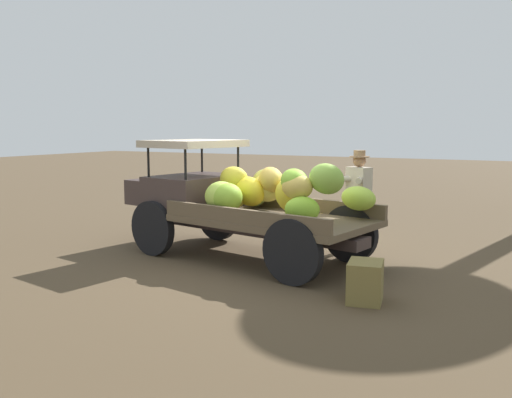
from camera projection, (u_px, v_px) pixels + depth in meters
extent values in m
plane|color=brown|center=(258.00, 261.00, 8.72)|extent=(60.00, 60.00, 0.00)
cube|color=#40312F|center=(251.00, 228.00, 8.77)|extent=(4.01, 1.17, 0.16)
cylinder|color=black|center=(153.00, 228.00, 9.04)|extent=(0.92, 0.31, 0.91)
cylinder|color=black|center=(218.00, 216.00, 10.29)|extent=(0.92, 0.31, 0.91)
cylinder|color=black|center=(292.00, 252.00, 7.33)|extent=(0.92, 0.31, 0.91)
cylinder|color=black|center=(350.00, 234.00, 8.57)|extent=(0.92, 0.31, 0.91)
cube|color=brown|center=(274.00, 220.00, 8.47)|extent=(3.27, 2.24, 0.10)
cube|color=brown|center=(241.00, 216.00, 7.83)|extent=(2.96, 0.63, 0.22)
cube|color=brown|center=(302.00, 204.00, 9.07)|extent=(2.96, 0.63, 0.22)
cube|color=#40312F|center=(195.00, 191.00, 9.47)|extent=(1.36, 1.70, 0.55)
cube|color=#40312F|center=(160.00, 191.00, 10.03)|extent=(0.88, 1.18, 0.44)
cylinder|color=black|center=(148.00, 160.00, 9.17)|extent=(0.04, 0.04, 0.55)
cylinder|color=black|center=(202.00, 157.00, 10.17)|extent=(0.04, 0.04, 0.55)
cylinder|color=black|center=(185.00, 163.00, 8.63)|extent=(0.04, 0.04, 0.55)
cylinder|color=black|center=(238.00, 159.00, 9.63)|extent=(0.04, 0.04, 0.55)
cube|color=#C1B19B|center=(194.00, 144.00, 9.36)|extent=(1.48, 1.72, 0.12)
ellipsoid|color=yellow|center=(249.00, 191.00, 8.81)|extent=(0.82, 0.80, 0.62)
ellipsoid|color=#8AC02E|center=(302.00, 210.00, 7.69)|extent=(0.65, 0.65, 0.49)
ellipsoid|color=gold|center=(271.00, 180.00, 8.69)|extent=(0.76, 0.77, 0.51)
ellipsoid|color=#8AB732|center=(227.00, 197.00, 8.36)|extent=(0.74, 0.74, 0.50)
ellipsoid|color=gold|center=(234.00, 179.00, 8.88)|extent=(0.54, 0.52, 0.49)
ellipsoid|color=#8EBD44|center=(326.00, 179.00, 7.72)|extent=(0.69, 0.69, 0.58)
ellipsoid|color=#B0D34C|center=(222.00, 197.00, 8.44)|extent=(0.64, 0.70, 0.63)
ellipsoid|color=#86BE33|center=(294.00, 181.00, 7.99)|extent=(0.74, 0.74, 0.50)
ellipsoid|color=yellow|center=(289.00, 196.00, 8.31)|extent=(0.72, 0.70, 0.61)
ellipsoid|color=gold|center=(229.00, 197.00, 8.94)|extent=(0.72, 0.64, 0.50)
ellipsoid|color=gold|center=(297.00, 187.00, 7.88)|extent=(0.63, 0.56, 0.38)
ellipsoid|color=#A6CA3F|center=(358.00, 198.00, 8.18)|extent=(0.77, 0.70, 0.43)
ellipsoid|color=#BFBC50|center=(268.00, 184.00, 9.22)|extent=(0.70, 0.63, 0.62)
ellipsoid|color=gold|center=(268.00, 187.00, 8.79)|extent=(0.54, 0.53, 0.59)
ellipsoid|color=#89AE43|center=(256.00, 194.00, 9.34)|extent=(0.75, 0.75, 0.54)
cylinder|color=#AFB3A4|center=(363.00, 227.00, 9.31)|extent=(0.15, 0.15, 0.86)
cylinder|color=#AFB3A4|center=(352.00, 225.00, 9.51)|extent=(0.15, 0.15, 0.86)
cube|color=#BFB5A0|center=(359.00, 184.00, 9.32)|extent=(0.46, 0.39, 0.58)
cylinder|color=#BFB5A0|center=(359.00, 180.00, 9.17)|extent=(0.19, 0.41, 0.10)
cylinder|color=#BFB5A0|center=(350.00, 179.00, 9.32)|extent=(0.40, 0.27, 0.10)
sphere|color=#A37655|center=(359.00, 161.00, 9.26)|extent=(0.22, 0.22, 0.22)
cylinder|color=#957453|center=(359.00, 157.00, 9.25)|extent=(0.34, 0.34, 0.02)
cylinder|color=#957453|center=(360.00, 153.00, 9.25)|extent=(0.20, 0.20, 0.10)
cube|color=olive|center=(365.00, 282.00, 6.65)|extent=(0.49, 0.56, 0.50)
ellipsoid|color=gold|center=(343.00, 235.00, 9.89)|extent=(0.59, 0.46, 0.34)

